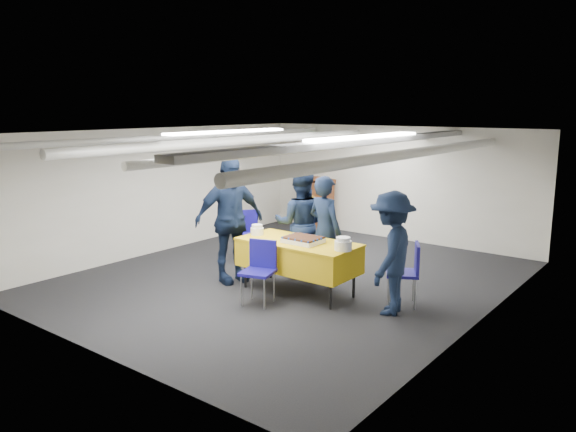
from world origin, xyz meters
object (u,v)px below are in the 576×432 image
object	(u,v)px
podium	(318,204)
sailor_b	(300,224)
sailor_c	(230,220)
serving_table	(298,255)
sailor_d	(391,253)
sailor_a	(325,231)
chair_right	(409,268)
sheet_cake	(303,240)
chair_left	(248,230)
chair_near	(260,265)

from	to	relation	value
podium	sailor_b	xyz separation A→B (m)	(1.63, -2.84, 0.24)
sailor_c	serving_table	bearing A→B (deg)	-61.62
serving_table	sailor_d	bearing A→B (deg)	3.09
sailor_a	sailor_c	bearing A→B (deg)	42.12
chair_right	sailor_c	world-z (taller)	sailor_c
sheet_cake	sailor_b	world-z (taller)	sailor_b
chair_left	sailor_d	world-z (taller)	sailor_d
chair_near	sheet_cake	bearing A→B (deg)	65.98
chair_left	sailor_a	size ratio (longest dim) A/B	0.52
podium	chair_left	bearing A→B (deg)	-83.83
chair_left	sailor_a	world-z (taller)	sailor_a
chair_right	sailor_b	world-z (taller)	sailor_b
chair_near	sailor_d	xyz separation A→B (m)	(1.61, 0.73, 0.28)
sailor_b	chair_near	bearing A→B (deg)	70.92
sheet_cake	sailor_a	world-z (taller)	sailor_a
sailor_b	sailor_a	bearing A→B (deg)	135.39
chair_near	sailor_a	bearing A→B (deg)	78.16
chair_left	sailor_a	xyz separation A→B (m)	(1.91, -0.39, 0.31)
podium	chair_right	xyz separation A→B (m)	(3.61, -3.04, -0.08)
serving_table	sheet_cake	distance (m)	0.28
sheet_cake	sailor_a	xyz separation A→B (m)	(-0.02, 0.59, 0.02)
chair_right	sailor_d	size ratio (longest dim) A/B	0.54
chair_right	serving_table	bearing A→B (deg)	-162.45
sheet_cake	sailor_b	distance (m)	0.92
sheet_cake	sailor_c	world-z (taller)	sailor_c
sailor_a	sailor_d	bearing A→B (deg)	171.56
chair_left	sailor_b	distance (m)	1.42
sailor_a	sailor_d	world-z (taller)	sailor_a
sheet_cake	chair_near	world-z (taller)	chair_near
sheet_cake	podium	bearing A→B (deg)	121.91
serving_table	chair_left	xyz separation A→B (m)	(-1.82, 0.94, -0.03)
sheet_cake	chair_right	distance (m)	1.52
podium	sailor_a	world-z (taller)	sailor_a
chair_right	sailor_a	size ratio (longest dim) A/B	0.52
serving_table	chair_near	bearing A→B (deg)	-104.22
chair_right	sailor_b	distance (m)	2.02
podium	chair_right	bearing A→B (deg)	-40.08
sheet_cake	sailor_c	size ratio (longest dim) A/B	0.27
sailor_a	sailor_b	size ratio (longest dim) A/B	0.98
sailor_c	sheet_cake	bearing A→B (deg)	-63.97
serving_table	sheet_cake	bearing A→B (deg)	-16.89
chair_near	sailor_b	bearing A→B (deg)	102.72
sheet_cake	sailor_c	xyz separation A→B (m)	(-1.27, -0.17, 0.16)
chair_right	sailor_b	bearing A→B (deg)	174.20
podium	sailor_d	bearing A→B (deg)	-44.10
sailor_d	chair_near	bearing A→B (deg)	-77.93
podium	sailor_c	xyz separation A→B (m)	(0.94, -3.72, 0.36)
sheet_cake	sailor_d	bearing A→B (deg)	4.78
serving_table	chair_right	bearing A→B (deg)	17.55
chair_right	podium	bearing A→B (deg)	139.92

